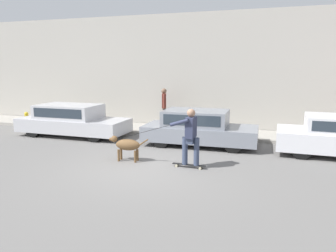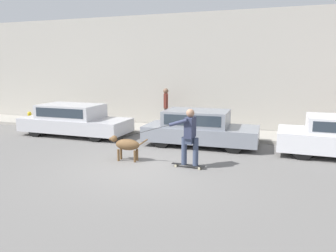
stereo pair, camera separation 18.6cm
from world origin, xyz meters
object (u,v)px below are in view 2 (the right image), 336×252
at_px(dog, 126,145).
at_px(pedestrian_with_bag, 166,105).
at_px(parked_car_0, 74,120).
at_px(skateboarder, 190,135).
at_px(parked_car_1, 199,128).
at_px(fire_hydrant, 30,119).

distance_m(dog, pedestrian_with_bag, 4.93).
height_order(parked_car_0, skateboarder, skateboarder).
distance_m(dog, skateboarder, 2.00).
distance_m(skateboarder, pedestrian_with_bag, 5.51).
xyz_separation_m(parked_car_1, pedestrian_with_bag, (-2.08, 2.25, 0.49)).
distance_m(parked_car_0, skateboarder, 6.23).
bearing_deg(parked_car_0, skateboarder, -25.74).
distance_m(parked_car_1, dog, 3.05).
height_order(parked_car_0, fire_hydrant, parked_car_0).
bearing_deg(pedestrian_with_bag, skateboarder, -81.02).
height_order(pedestrian_with_bag, fire_hydrant, pedestrian_with_bag).
xyz_separation_m(parked_car_1, dog, (-1.56, -2.61, -0.13)).
bearing_deg(dog, fire_hydrant, -30.18).
bearing_deg(fire_hydrant, dog, -26.99).
bearing_deg(parked_car_1, skateboarder, -83.68).
bearing_deg(skateboarder, parked_car_0, -23.40).
bearing_deg(pedestrian_with_bag, fire_hydrant, 176.23).
xyz_separation_m(dog, fire_hydrant, (-6.61, 3.37, -0.09)).
distance_m(parked_car_1, skateboarder, 2.72).
height_order(parked_car_1, dog, parked_car_1).
height_order(skateboarder, pedestrian_with_bag, pedestrian_with_bag).
bearing_deg(pedestrian_with_bag, dog, -101.55).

